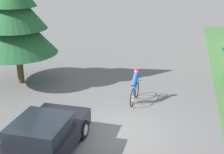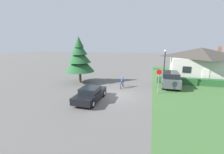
# 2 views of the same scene
# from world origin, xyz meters

# --- Properties ---
(ground_plane) EXTENTS (140.00, 140.00, 0.00)m
(ground_plane) POSITION_xyz_m (0.00, 0.00, 0.00)
(ground_plane) COLOR #5B5956
(sedan_left_lane) EXTENTS (2.00, 4.40, 1.34)m
(sedan_left_lane) POSITION_xyz_m (-2.04, -2.09, 0.65)
(sedan_left_lane) COLOR black
(sedan_left_lane) RESTS_ON ground
(cyclist) EXTENTS (0.44, 1.78, 1.50)m
(cyclist) POSITION_xyz_m (0.11, 2.96, 0.71)
(cyclist) COLOR black
(cyclist) RESTS_ON ground
(conifer_tall_near) EXTENTS (4.03, 4.03, 6.36)m
(conifer_tall_near) POSITION_xyz_m (-6.10, 3.91, 3.44)
(conifer_tall_near) COLOR #4C3823
(conifer_tall_near) RESTS_ON ground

